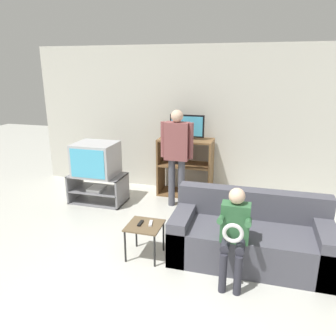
% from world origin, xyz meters
% --- Properties ---
extents(ground_plane, '(18.00, 18.00, 0.00)m').
position_xyz_m(ground_plane, '(0.00, 0.00, 0.00)').
color(ground_plane, beige).
extents(wall_back, '(6.40, 0.06, 2.60)m').
position_xyz_m(wall_back, '(0.00, 3.62, 1.30)').
color(wall_back, beige).
rests_on(wall_back, ground_plane).
extents(tv_stand, '(0.92, 0.52, 0.49)m').
position_xyz_m(tv_stand, '(-1.60, 2.58, 0.24)').
color(tv_stand, slate).
rests_on(tv_stand, ground_plane).
extents(television_main, '(0.67, 0.60, 0.55)m').
position_xyz_m(television_main, '(-1.60, 2.57, 0.76)').
color(television_main, '#B2B2B7').
rests_on(television_main, tv_stand).
extents(media_shelf, '(0.95, 0.47, 1.03)m').
position_xyz_m(media_shelf, '(-0.25, 3.32, 0.52)').
color(media_shelf, brown).
rests_on(media_shelf, ground_plane).
extents(television_flat, '(0.60, 0.20, 0.42)m').
position_xyz_m(television_flat, '(-0.23, 3.32, 1.22)').
color(television_flat, black).
rests_on(television_flat, media_shelf).
extents(snack_table, '(0.41, 0.41, 0.42)m').
position_xyz_m(snack_table, '(-0.26, 1.18, 0.36)').
color(snack_table, brown).
rests_on(snack_table, ground_plane).
extents(remote_control_black, '(0.04, 0.14, 0.02)m').
position_xyz_m(remote_control_black, '(-0.31, 1.19, 0.43)').
color(remote_control_black, black).
rests_on(remote_control_black, snack_table).
extents(remote_control_white, '(0.07, 0.15, 0.02)m').
position_xyz_m(remote_control_white, '(-0.19, 1.22, 0.43)').
color(remote_control_white, silver).
rests_on(remote_control_white, snack_table).
extents(couch, '(1.82, 0.83, 0.79)m').
position_xyz_m(couch, '(0.96, 1.46, 0.28)').
color(couch, '#4C4C56').
rests_on(couch, ground_plane).
extents(person_standing_adult, '(0.53, 0.20, 1.60)m').
position_xyz_m(person_standing_adult, '(-0.27, 2.77, 0.97)').
color(person_standing_adult, '#4C4C56').
rests_on(person_standing_adult, ground_plane).
extents(person_seated_child, '(0.33, 0.43, 1.04)m').
position_xyz_m(person_seated_child, '(0.80, 0.99, 0.61)').
color(person_seated_child, '#2D2D38').
rests_on(person_seated_child, ground_plane).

